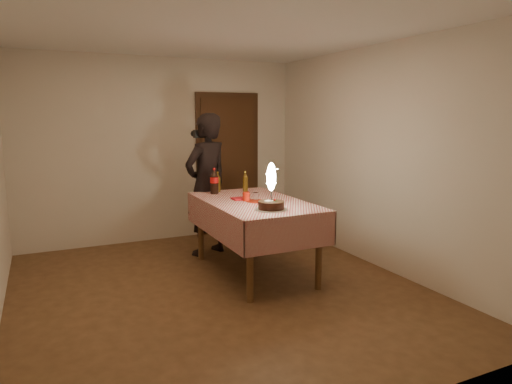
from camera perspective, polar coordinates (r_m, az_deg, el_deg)
ground at (r=4.85m, az=-4.59°, el=-12.14°), size 4.00×4.50×0.01m
room_shell at (r=4.59m, az=-4.81°, el=7.84°), size 4.04×4.54×2.62m
dining_table at (r=5.14m, az=-0.24°, el=-2.33°), size 1.02×1.72×0.84m
birthday_cake at (r=4.63m, az=1.91°, el=-0.71°), size 0.33×0.33×0.48m
red_plate at (r=5.08m, az=-0.02°, el=-1.15°), size 0.22×0.22×0.01m
red_cup at (r=5.10m, az=-1.23°, el=-0.58°), size 0.08×0.08×0.10m
clear_cup at (r=5.13m, az=-0.05°, el=-0.56°), size 0.07×0.07×0.09m
napkin_stack at (r=5.20m, az=-2.14°, el=-0.84°), size 0.15×0.15×0.02m
cola_bottle at (r=5.58m, az=-5.24°, el=1.34°), size 0.10×0.10×0.32m
amber_bottle_left at (r=5.71m, az=-4.79°, el=1.18°), size 0.06×0.06×0.25m
amber_bottle_right at (r=5.74m, az=-1.34°, el=1.26°), size 0.06×0.06×0.25m
photographer at (r=5.88m, az=-6.17°, el=0.92°), size 0.78×0.66×1.82m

